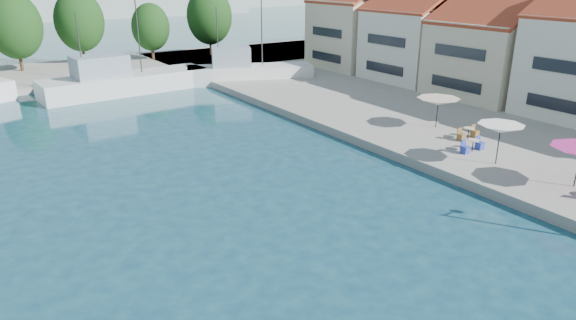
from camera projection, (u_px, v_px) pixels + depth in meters
quay_right at (500, 108)px, 43.04m from camera, size 32.00×92.00×0.60m
quay_far at (37, 76)px, 56.40m from camera, size 90.00×16.00×0.60m
building_04 at (492, 46)px, 44.81m from camera, size 9.00×8.80×9.20m
building_05 at (415, 33)px, 51.76m from camera, size 8.40×8.80×9.70m
building_06 at (357, 24)px, 58.72m from camera, size 9.00×8.80×10.20m
trawler_03 at (123, 82)px, 49.49m from camera, size 16.18×5.24×10.20m
trawler_04 at (247, 73)px, 54.15m from camera, size 13.32×8.32×10.20m
tree_05 at (15, 26)px, 56.12m from camera, size 5.76×5.76×8.53m
tree_06 at (79, 21)px, 61.51m from camera, size 5.77×5.77×8.54m
tree_07 at (151, 27)px, 64.07m from camera, size 4.68×4.68×6.93m
tree_08 at (209, 16)px, 67.25m from camera, size 5.91×5.91×8.75m
umbrella_white at (501, 129)px, 28.99m from camera, size 2.62×2.62×2.37m
umbrella_cream at (438, 102)px, 36.06m from camera, size 3.02×3.02×2.13m
cafe_table_02 at (473, 147)px, 31.66m from camera, size 1.82×0.70×0.76m
cafe_table_03 at (468, 135)px, 34.06m from camera, size 1.82×0.70×0.76m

